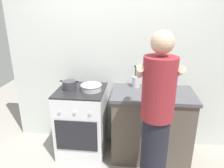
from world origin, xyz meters
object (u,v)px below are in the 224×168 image
Objects in this scene: stove_range at (82,121)px; pot at (69,85)px; utensil_crock at (136,80)px; person at (156,121)px; spice_bottle at (159,91)px; oil_bottle at (172,86)px; mixing_bowl at (91,87)px.

pot is at bearing -178.83° from stove_range.
person reaches higher than utensil_crock.
pot is 1.11m from spice_bottle.
oil_bottle reaches higher than pot.
person reaches higher than stove_range.
stove_range is 0.52m from pot.
pot is (-0.14, -0.00, 0.51)m from stove_range.
utensil_crock is at bearing 12.17° from pot.
person is at bearing -76.23° from utensil_crock.
spice_bottle is 0.59m from person.
mixing_bowl is 0.83m from spice_bottle.
mixing_bowl is 0.97m from person.
utensil_crock reaches higher than pot.
pot is at bearing 177.40° from spice_bottle.
mixing_bowl is 0.91× the size of utensil_crock.
stove_range is at bearing 176.86° from spice_bottle.
pot is 0.85m from utensil_crock.
spice_bottle is (0.83, -0.04, -0.01)m from mixing_bowl.
oil_bottle reaches higher than spice_bottle.
pot is 0.82× the size of utensil_crock.
oil_bottle is at bearing 1.42° from spice_bottle.
person is at bearing -97.94° from spice_bottle.
utensil_crock is 3.69× the size of spice_bottle.
person is (1.03, -0.63, -0.10)m from pot.
oil_bottle is at bearing -2.13° from mixing_bowl.
oil_bottle is at bearing 69.71° from person.
person is at bearing -35.34° from stove_range.
mixing_bowl is 3.35× the size of spice_bottle.
stove_range is at bearing 144.66° from person.
oil_bottle is at bearing -2.59° from stove_range.
pot is 1.20m from person.
utensil_crock is (0.83, 0.18, 0.03)m from pot.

